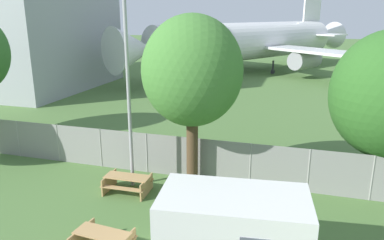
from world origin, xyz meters
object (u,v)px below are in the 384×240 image
portable_cabin (233,233)px  tree_near_hangar (192,72)px  airplane (252,41)px  picnic_bench_open_grass (128,182)px  picnic_bench_near_cabin (103,240)px

portable_cabin → tree_near_hangar: tree_near_hangar is taller
airplane → portable_cabin: size_ratio=7.94×
airplane → portable_cabin: bearing=39.9°
airplane → portable_cabin: (5.13, -40.25, -2.77)m
portable_cabin → picnic_bench_open_grass: 6.64m
picnic_bench_open_grass → tree_near_hangar: (2.48, 1.69, 4.74)m
portable_cabin → picnic_bench_near_cabin: size_ratio=2.37×
picnic_bench_near_cabin → tree_near_hangar: bearing=77.4°
picnic_bench_near_cabin → tree_near_hangar: (1.32, 5.91, 4.75)m
airplane → picnic_bench_near_cabin: (0.89, -40.68, -3.55)m
picnic_bench_near_cabin → picnic_bench_open_grass: (-1.16, 4.22, 0.00)m
airplane → picnic_bench_open_grass: (-0.27, -36.46, -3.55)m
airplane → picnic_bench_open_grass: 36.64m
picnic_bench_near_cabin → tree_near_hangar: size_ratio=0.26×
airplane → tree_near_hangar: 34.86m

